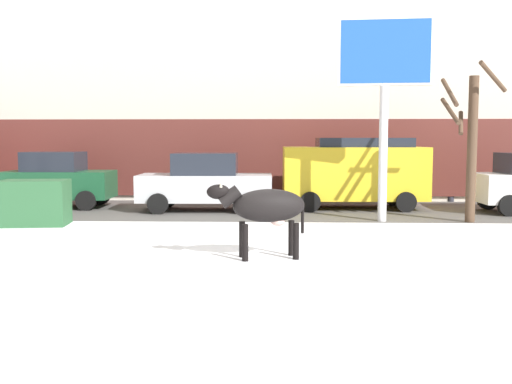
# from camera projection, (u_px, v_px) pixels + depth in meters

# --- Properties ---
(ground_plane) EXTENTS (120.00, 120.00, 0.00)m
(ground_plane) POSITION_uv_depth(u_px,v_px,m) (237.00, 253.00, 11.97)
(ground_plane) COLOR white
(road_strip) EXTENTS (60.00, 5.60, 0.01)m
(road_strip) POSITION_uv_depth(u_px,v_px,m) (253.00, 210.00, 19.18)
(road_strip) COLOR #514F4C
(road_strip) RESTS_ON ground
(building_facade) EXTENTS (44.00, 6.10, 13.00)m
(building_facade) POSITION_uv_depth(u_px,v_px,m) (259.00, 36.00, 24.38)
(building_facade) COLOR beige
(building_facade) RESTS_ON ground
(cow_black) EXTENTS (1.94, 0.88, 1.54)m
(cow_black) POSITION_uv_depth(u_px,v_px,m) (265.00, 207.00, 11.36)
(cow_black) COLOR black
(cow_black) RESTS_ON ground
(billboard) EXTENTS (2.53, 0.41, 5.56)m
(billboard) POSITION_uv_depth(u_px,v_px,m) (385.00, 64.00, 16.20)
(billboard) COLOR silver
(billboard) RESTS_ON ground
(car_darkgreen_hatchback) EXTENTS (3.54, 1.99, 1.86)m
(car_darkgreen_hatchback) POSITION_uv_depth(u_px,v_px,m) (58.00, 180.00, 19.83)
(car_darkgreen_hatchback) COLOR #194C2D
(car_darkgreen_hatchback) RESTS_ON ground
(car_silver_sedan) EXTENTS (4.24, 2.06, 1.84)m
(car_silver_sedan) POSITION_uv_depth(u_px,v_px,m) (205.00, 182.00, 18.90)
(car_silver_sedan) COLOR #B7BABF
(car_silver_sedan) RESTS_ON ground
(car_yellow_van) EXTENTS (4.65, 2.21, 2.32)m
(car_yellow_van) POSITION_uv_depth(u_px,v_px,m) (355.00, 171.00, 19.47)
(car_yellow_van) COLOR gold
(car_yellow_van) RESTS_ON ground
(pedestrian_near_billboard) EXTENTS (0.36, 0.24, 1.73)m
(pedestrian_near_billboard) POSITION_uv_depth(u_px,v_px,m) (451.00, 178.00, 21.68)
(pedestrian_near_billboard) COLOR #282833
(pedestrian_near_billboard) RESTS_ON ground
(pedestrian_by_cars) EXTENTS (0.36, 0.24, 1.73)m
(pedestrian_by_cars) POSITION_uv_depth(u_px,v_px,m) (233.00, 177.00, 21.98)
(pedestrian_by_cars) COLOR #282833
(pedestrian_by_cars) RESTS_ON ground
(bare_tree_right_lot) EXTENTS (1.58, 1.53, 4.30)m
(bare_tree_right_lot) POSITION_uv_depth(u_px,v_px,m) (470.00, 139.00, 16.18)
(bare_tree_right_lot) COLOR #4C3828
(bare_tree_right_lot) RESTS_ON ground
(dumpster) EXTENTS (1.82, 1.29, 1.20)m
(dumpster) POSITION_uv_depth(u_px,v_px,m) (35.00, 203.00, 15.80)
(dumpster) COLOR #285633
(dumpster) RESTS_ON ground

